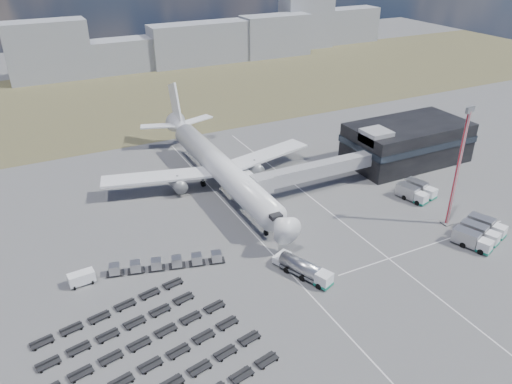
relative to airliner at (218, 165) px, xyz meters
name	(u,v)px	position (x,y,z in m)	size (l,w,h in m)	color
ground	(289,259)	(0.00, -32.38, -5.29)	(420.00, 420.00, 0.00)	#565659
grass_strip	(133,97)	(0.00, 77.62, -5.29)	(420.00, 90.00, 0.01)	brown
lane_markings	(325,237)	(9.77, -29.38, -5.29)	(47.12, 110.00, 0.01)	silver
terminal	(407,142)	(47.77, -8.41, -0.04)	(30.40, 16.40, 11.00)	black
jet_bridge	(306,173)	(15.90, -11.95, -0.24)	(30.30, 3.80, 7.05)	#939399
airliner	(218,165)	(0.00, 0.00, 0.00)	(51.59, 64.53, 17.62)	white
skyline	(140,47)	(14.24, 117.08, 3.55)	(309.08, 24.30, 25.49)	#8E919B
fuel_tanker	(306,270)	(-0.28, -38.21, -3.71)	(6.00, 10.01, 3.17)	white
pushback_tug	(282,258)	(-1.65, -32.53, -4.52)	(3.46, 1.95, 1.54)	white
utility_van	(82,278)	(-34.43, -22.99, -4.16)	(4.23, 1.91, 2.26)	white
catering_truck	(248,180)	(5.94, -3.00, -3.81)	(2.64, 6.33, 2.90)	white
service_trucks_near	(480,233)	(35.28, -43.18, -3.74)	(11.26, 9.87, 2.86)	white
service_trucks_far	(416,191)	(36.65, -24.72, -3.75)	(7.46, 8.30, 2.84)	white
uld_row	(167,263)	(-20.51, -25.15, -4.18)	(20.15, 6.82, 1.85)	black
baggage_dollies	(144,357)	(-29.72, -43.77, -4.91)	(32.43, 29.31, 0.77)	black
floodlight_mast	(458,169)	(34.34, -36.13, 6.96)	(2.33, 1.89, 24.44)	red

